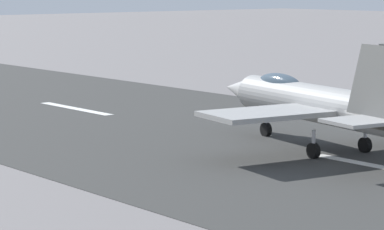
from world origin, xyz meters
TOP-DOWN VIEW (x-y plane):
  - ground_plane at (0.00, 0.00)m, footprint 400.00×400.00m
  - runway_strip at (-0.02, 0.00)m, footprint 240.00×26.00m
  - fighter_jet at (4.25, -1.12)m, footprint 16.69×13.94m
  - crew_person at (16.63, -9.90)m, footprint 0.53×0.52m
  - marker_cone_mid at (11.33, -12.05)m, footprint 0.44×0.44m

SIDE VIEW (x-z plane):
  - ground_plane at x=0.00m, z-range 0.00..0.00m
  - runway_strip at x=-0.02m, z-range 0.00..0.02m
  - marker_cone_mid at x=11.33m, z-range 0.00..0.55m
  - crew_person at x=16.63m, z-range 0.00..1.67m
  - fighter_jet at x=4.25m, z-range -0.39..5.23m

